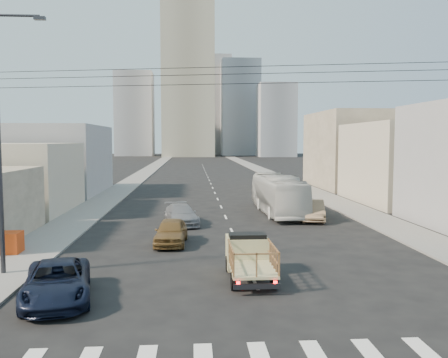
{
  "coord_description": "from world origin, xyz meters",
  "views": [
    {
      "loc": [
        -2.74,
        -18.21,
        6.24
      ],
      "look_at": [
        -0.45,
        15.4,
        3.5
      ],
      "focal_mm": 38.0,
      "sensor_mm": 36.0,
      "label": 1
    }
  ],
  "objects": [
    {
      "name": "sidewalk_left",
      "position": [
        -11.75,
        70.0,
        0.06
      ],
      "size": [
        3.5,
        180.0,
        0.12
      ],
      "primitive_type": "cube",
      "color": "slate",
      "rests_on": "ground"
    },
    {
      "name": "city_bus",
      "position": [
        4.63,
        21.64,
        1.65
      ],
      "size": [
        2.99,
        11.87,
        3.29
      ],
      "primitive_type": "imported",
      "rotation": [
        0.0,
        0.0,
        0.02
      ],
      "color": "silver",
      "rests_on": "ground"
    },
    {
      "name": "bldg_right_far",
      "position": [
        20.0,
        44.0,
        5.0
      ],
      "size": [
        12.0,
        16.0,
        10.0
      ],
      "primitive_type": "cube",
      "color": "gray",
      "rests_on": "ground"
    },
    {
      "name": "midrise_east",
      "position": [
        30.0,
        165.0,
        14.0
      ],
      "size": [
        14.0,
        14.0,
        28.0
      ],
      "primitive_type": "cube",
      "color": "gray",
      "rests_on": "ground"
    },
    {
      "name": "lane_dashes",
      "position": [
        0.0,
        53.0,
        0.01
      ],
      "size": [
        0.15,
        104.0,
        0.01
      ],
      "color": "silver",
      "rests_on": "ground"
    },
    {
      "name": "bldg_right_mid",
      "position": [
        19.5,
        28.0,
        4.0
      ],
      "size": [
        11.0,
        14.0,
        8.0
      ],
      "primitive_type": "cube",
      "color": "#BDB398",
      "rests_on": "ground"
    },
    {
      "name": "midrise_nw",
      "position": [
        -26.0,
        180.0,
        17.0
      ],
      "size": [
        15.0,
        15.0,
        34.0
      ],
      "primitive_type": "cube",
      "color": "gray",
      "rests_on": "ground"
    },
    {
      "name": "crate_stack",
      "position": [
        -13.0,
        7.99,
        0.69
      ],
      "size": [
        1.8,
        1.2,
        1.14
      ],
      "color": "#C94012",
      "rests_on": "sidewalk_left"
    },
    {
      "name": "sidewalk_right",
      "position": [
        11.75,
        70.0,
        0.06
      ],
      "size": [
        3.5,
        180.0,
        0.12
      ],
      "primitive_type": "cube",
      "color": "slate",
      "rests_on": "ground"
    },
    {
      "name": "navy_pickup",
      "position": [
        -8.01,
        0.26,
        0.75
      ],
      "size": [
        3.53,
        5.77,
        1.49
      ],
      "primitive_type": "imported",
      "rotation": [
        0.0,
        0.0,
        0.21
      ],
      "color": "black",
      "rests_on": "ground"
    },
    {
      "name": "overhead_wires",
      "position": [
        0.0,
        1.5,
        8.97
      ],
      "size": [
        23.01,
        5.02,
        0.72
      ],
      "color": "black",
      "rests_on": "ground"
    },
    {
      "name": "midrise_back",
      "position": [
        6.0,
        200.0,
        22.0
      ],
      "size": [
        18.0,
        18.0,
        44.0
      ],
      "primitive_type": "cube",
      "color": "#949497",
      "rests_on": "ground"
    },
    {
      "name": "sedan_grey",
      "position": [
        -3.55,
        16.85,
        0.74
      ],
      "size": [
        3.02,
        5.37,
        1.47
      ],
      "primitive_type": "imported",
      "rotation": [
        0.0,
        0.0,
        0.2
      ],
      "color": "gray",
      "rests_on": "ground"
    },
    {
      "name": "flatbed_pickup",
      "position": [
        -0.16,
        2.69,
        1.09
      ],
      "size": [
        1.95,
        4.41,
        1.9
      ],
      "color": "tan",
      "rests_on": "ground"
    },
    {
      "name": "sedan_brown",
      "position": [
        -4.01,
        10.09,
        0.77
      ],
      "size": [
        2.05,
        4.59,
        1.53
      ],
      "primitive_type": "imported",
      "rotation": [
        0.0,
        0.0,
        -0.05
      ],
      "color": "brown",
      "rests_on": "ground"
    },
    {
      "name": "high_rise_tower",
      "position": [
        -4.0,
        170.0,
        30.0
      ],
      "size": [
        20.0,
        20.0,
        60.0
      ],
      "primitive_type": "cube",
      "color": "tan",
      "rests_on": "ground"
    },
    {
      "name": "ground",
      "position": [
        0.0,
        0.0,
        0.0
      ],
      "size": [
        420.0,
        420.0,
        0.0
      ],
      "primitive_type": "plane",
      "color": "black",
      "rests_on": "ground"
    },
    {
      "name": "sedan_tan",
      "position": [
        6.7,
        17.97,
        0.79
      ],
      "size": [
        2.6,
        5.05,
        1.59
      ],
      "primitive_type": "imported",
      "rotation": [
        0.0,
        0.0,
        -0.2
      ],
      "color": "#8D7052",
      "rests_on": "ground"
    },
    {
      "name": "streetlamp_left",
      "position": [
        -11.39,
        4.0,
        6.44
      ],
      "size": [
        2.36,
        0.25,
        12.0
      ],
      "color": "#2D2D33",
      "rests_on": "ground"
    },
    {
      "name": "bldg_left_mid",
      "position": [
        -19.0,
        24.0,
        3.0
      ],
      "size": [
        11.0,
        12.0,
        6.0
      ],
      "primitive_type": "cube",
      "color": "#BDB398",
      "rests_on": "ground"
    },
    {
      "name": "midrise_ne",
      "position": [
        18.0,
        185.0,
        20.0
      ],
      "size": [
        16.0,
        16.0,
        40.0
      ],
      "primitive_type": "cube",
      "color": "gray",
      "rests_on": "ground"
    },
    {
      "name": "bldg_left_far",
      "position": [
        -19.5,
        39.0,
        4.0
      ],
      "size": [
        12.0,
        16.0,
        8.0
      ],
      "primitive_type": "cube",
      "color": "#949497",
      "rests_on": "ground"
    }
  ]
}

